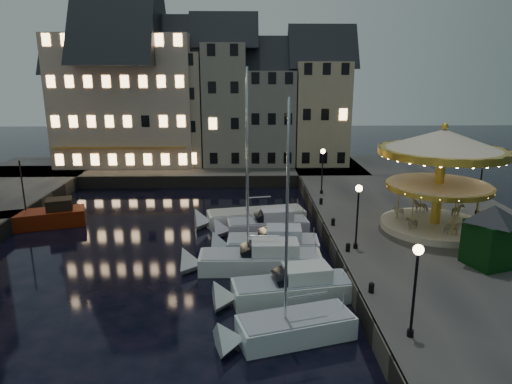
{
  "coord_description": "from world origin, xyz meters",
  "views": [
    {
      "loc": [
        0.24,
        -26.06,
        12.23
      ],
      "look_at": [
        1.0,
        8.0,
        3.2
      ],
      "focal_mm": 32.0,
      "sensor_mm": 36.0,
      "label": 1
    }
  ],
  "objects_px": {
    "motorboat_b": "(285,290)",
    "motorboat_d": "(267,245)",
    "streetlamp_c": "(322,165)",
    "motorboat_c": "(254,260)",
    "streetlamp_a": "(416,278)",
    "motorboat_f": "(249,218)",
    "motorboat_a": "(284,330)",
    "bollard_b": "(348,247)",
    "ticket_kiosk": "(492,225)",
    "bollard_a": "(371,287)",
    "streetlamp_d": "(481,181)",
    "carousel": "(441,160)",
    "motorboat_e": "(262,226)",
    "bollard_d": "(321,201)",
    "streetlamp_b": "(358,208)",
    "bollard_c": "(333,221)",
    "red_fishing_boat": "(43,218)"
  },
  "relations": [
    {
      "from": "bollard_a",
      "to": "carousel",
      "type": "bearing_deg",
      "value": 53.34
    },
    {
      "from": "streetlamp_c",
      "to": "bollard_a",
      "type": "bearing_deg",
      "value": -91.76
    },
    {
      "from": "motorboat_e",
      "to": "carousel",
      "type": "relative_size",
      "value": 0.84
    },
    {
      "from": "bollard_a",
      "to": "carousel",
      "type": "distance_m",
      "value": 12.83
    },
    {
      "from": "bollard_b",
      "to": "ticket_kiosk",
      "type": "relative_size",
      "value": 0.14
    },
    {
      "from": "motorboat_c",
      "to": "bollard_b",
      "type": "bearing_deg",
      "value": -1.6
    },
    {
      "from": "motorboat_e",
      "to": "carousel",
      "type": "distance_m",
      "value": 13.76
    },
    {
      "from": "streetlamp_d",
      "to": "motorboat_b",
      "type": "distance_m",
      "value": 20.01
    },
    {
      "from": "streetlamp_d",
      "to": "bollard_b",
      "type": "height_order",
      "value": "streetlamp_d"
    },
    {
      "from": "streetlamp_b",
      "to": "motorboat_e",
      "type": "bearing_deg",
      "value": 132.25
    },
    {
      "from": "bollard_c",
      "to": "red_fishing_boat",
      "type": "bearing_deg",
      "value": 170.01
    },
    {
      "from": "motorboat_a",
      "to": "streetlamp_d",
      "type": "bearing_deg",
      "value": 42.53
    },
    {
      "from": "bollard_b",
      "to": "motorboat_e",
      "type": "height_order",
      "value": "motorboat_e"
    },
    {
      "from": "streetlamp_c",
      "to": "ticket_kiosk",
      "type": "xyz_separation_m",
      "value": [
        7.04,
        -16.29,
        -0.26
      ]
    },
    {
      "from": "streetlamp_b",
      "to": "motorboat_c",
      "type": "relative_size",
      "value": 0.36
    },
    {
      "from": "streetlamp_a",
      "to": "streetlamp_d",
      "type": "height_order",
      "value": "same"
    },
    {
      "from": "motorboat_b",
      "to": "bollard_b",
      "type": "bearing_deg",
      "value": 41.93
    },
    {
      "from": "motorboat_f",
      "to": "streetlamp_c",
      "type": "bearing_deg",
      "value": 34.98
    },
    {
      "from": "streetlamp_a",
      "to": "bollard_d",
      "type": "bearing_deg",
      "value": 91.72
    },
    {
      "from": "bollard_c",
      "to": "motorboat_a",
      "type": "xyz_separation_m",
      "value": [
        -4.61,
        -12.64,
        -1.07
      ]
    },
    {
      "from": "motorboat_a",
      "to": "motorboat_d",
      "type": "bearing_deg",
      "value": 91.93
    },
    {
      "from": "red_fishing_boat",
      "to": "carousel",
      "type": "bearing_deg",
      "value": -9.36
    },
    {
      "from": "bollard_c",
      "to": "red_fishing_boat",
      "type": "distance_m",
      "value": 23.27
    },
    {
      "from": "bollard_b",
      "to": "motorboat_f",
      "type": "bearing_deg",
      "value": 123.32
    },
    {
      "from": "streetlamp_d",
      "to": "bollard_c",
      "type": "bearing_deg",
      "value": -168.14
    },
    {
      "from": "streetlamp_d",
      "to": "motorboat_b",
      "type": "xyz_separation_m",
      "value": [
        -16.15,
        -11.32,
        -3.38
      ]
    },
    {
      "from": "motorboat_d",
      "to": "bollard_d",
      "type": "bearing_deg",
      "value": 57.02
    },
    {
      "from": "streetlamp_c",
      "to": "motorboat_a",
      "type": "height_order",
      "value": "motorboat_a"
    },
    {
      "from": "bollard_d",
      "to": "motorboat_f",
      "type": "relative_size",
      "value": 0.05
    },
    {
      "from": "motorboat_b",
      "to": "motorboat_d",
      "type": "distance_m",
      "value": 6.71
    },
    {
      "from": "bollard_a",
      "to": "bollard_c",
      "type": "xyz_separation_m",
      "value": [
        0.0,
        10.5,
        0.0
      ]
    },
    {
      "from": "motorboat_b",
      "to": "motorboat_d",
      "type": "height_order",
      "value": "same"
    },
    {
      "from": "bollard_d",
      "to": "motorboat_d",
      "type": "distance_m",
      "value": 9.16
    },
    {
      "from": "motorboat_b",
      "to": "motorboat_c",
      "type": "bearing_deg",
      "value": 112.53
    },
    {
      "from": "motorboat_b",
      "to": "motorboat_e",
      "type": "bearing_deg",
      "value": 94.67
    },
    {
      "from": "motorboat_b",
      "to": "motorboat_c",
      "type": "distance_m",
      "value": 4.31
    },
    {
      "from": "streetlamp_d",
      "to": "ticket_kiosk",
      "type": "xyz_separation_m",
      "value": [
        -4.26,
        -9.79,
        -0.26
      ]
    },
    {
      "from": "bollard_c",
      "to": "motorboat_b",
      "type": "relative_size",
      "value": 0.07
    },
    {
      "from": "motorboat_c",
      "to": "motorboat_a",
      "type": "bearing_deg",
      "value": -80.56
    },
    {
      "from": "streetlamp_a",
      "to": "streetlamp_c",
      "type": "relative_size",
      "value": 1.0
    },
    {
      "from": "streetlamp_a",
      "to": "motorboat_f",
      "type": "relative_size",
      "value": 0.35
    },
    {
      "from": "motorboat_e",
      "to": "carousel",
      "type": "height_order",
      "value": "carousel"
    },
    {
      "from": "streetlamp_a",
      "to": "motorboat_a",
      "type": "relative_size",
      "value": 0.39
    },
    {
      "from": "streetlamp_c",
      "to": "red_fishing_boat",
      "type": "height_order",
      "value": "red_fishing_boat"
    },
    {
      "from": "bollard_a",
      "to": "motorboat_c",
      "type": "distance_m",
      "value": 8.23
    },
    {
      "from": "streetlamp_d",
      "to": "motorboat_c",
      "type": "height_order",
      "value": "motorboat_c"
    },
    {
      "from": "bollard_d",
      "to": "motorboat_b",
      "type": "relative_size",
      "value": 0.07
    },
    {
      "from": "motorboat_d",
      "to": "red_fishing_boat",
      "type": "height_order",
      "value": "red_fishing_boat"
    },
    {
      "from": "streetlamp_c",
      "to": "motorboat_c",
      "type": "bearing_deg",
      "value": -115.18
    },
    {
      "from": "streetlamp_c",
      "to": "motorboat_e",
      "type": "height_order",
      "value": "streetlamp_c"
    }
  ]
}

